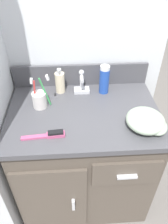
# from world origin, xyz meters

# --- Properties ---
(ground_plane) EXTENTS (6.00, 6.00, 0.00)m
(ground_plane) POSITION_xyz_m (0.00, 0.00, 0.00)
(ground_plane) COLOR slate
(wall_back) EXTENTS (0.99, 0.08, 2.20)m
(wall_back) POSITION_xyz_m (0.00, 0.33, 1.10)
(wall_back) COLOR silver
(wall_back) RESTS_ON ground_plane
(vanity) EXTENTS (0.81, 0.58, 0.75)m
(vanity) POSITION_xyz_m (-0.00, -0.00, 0.39)
(vanity) COLOR brown
(vanity) RESTS_ON ground_plane
(backsplash) EXTENTS (0.81, 0.02, 0.13)m
(backsplash) POSITION_xyz_m (0.00, 0.27, 0.82)
(backsplash) COLOR #4C4C51
(backsplash) RESTS_ON vanity
(sink_faucet) EXTENTS (0.09, 0.09, 0.14)m
(sink_faucet) POSITION_xyz_m (0.00, 0.19, 0.80)
(sink_faucet) COLOR silver
(sink_faucet) RESTS_ON vanity
(toothbrush_cup) EXTENTS (0.10, 0.08, 0.19)m
(toothbrush_cup) POSITION_xyz_m (-0.23, 0.06, 0.80)
(toothbrush_cup) COLOR silver
(toothbrush_cup) RESTS_ON vanity
(soap_dispenser) EXTENTS (0.06, 0.06, 0.15)m
(soap_dispenser) POSITION_xyz_m (-0.13, 0.20, 0.81)
(soap_dispenser) COLOR beige
(soap_dispenser) RESTS_ON vanity
(shaving_cream_can) EXTENTS (0.06, 0.06, 0.17)m
(shaving_cream_can) POSITION_xyz_m (0.13, 0.18, 0.83)
(shaving_cream_can) COLOR #234CB2
(shaving_cream_can) RESTS_ON vanity
(hairbrush) EXTENTS (0.20, 0.04, 0.03)m
(hairbrush) POSITION_xyz_m (-0.17, -0.17, 0.76)
(hairbrush) COLOR #C1517F
(hairbrush) RESTS_ON vanity
(hand_towel) EXTENTS (0.19, 0.19, 0.08)m
(hand_towel) POSITION_xyz_m (0.30, -0.14, 0.79)
(hand_towel) COLOR #A8BCA3
(hand_towel) RESTS_ON vanity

